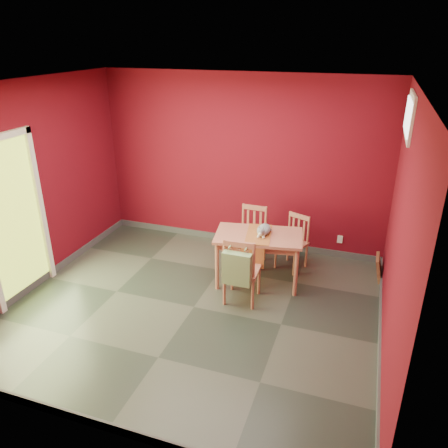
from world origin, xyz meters
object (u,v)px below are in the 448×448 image
(chair_far_left, at_px, (251,235))
(chair_far_right, at_px, (293,242))
(picture_frame, at_px, (379,267))
(tote_bag, at_px, (237,269))
(chair_near, at_px, (241,269))
(dining_table, at_px, (258,241))
(cat, at_px, (264,228))

(chair_far_left, bearing_deg, chair_far_right, 5.55)
(chair_far_right, xyz_separation_m, picture_frame, (1.21, 0.05, -0.24))
(picture_frame, bearing_deg, tote_bag, -140.02)
(picture_frame, bearing_deg, chair_near, -144.87)
(chair_far_right, bearing_deg, chair_far_left, -174.45)
(chair_near, bearing_deg, chair_far_left, 98.80)
(dining_table, bearing_deg, chair_far_right, 56.96)
(chair_far_right, relative_size, picture_frame, 2.34)
(chair_far_right, relative_size, tote_bag, 1.65)
(tote_bag, bearing_deg, chair_far_left, 97.56)
(tote_bag, bearing_deg, picture_frame, 39.98)
(chair_far_left, xyz_separation_m, chair_far_right, (0.62, 0.06, -0.03))
(dining_table, xyz_separation_m, chair_far_left, (-0.24, 0.52, -0.19))
(dining_table, distance_m, picture_frame, 1.77)
(chair_far_left, xyz_separation_m, cat, (0.30, -0.48, 0.37))
(chair_near, distance_m, tote_bag, 0.25)
(dining_table, distance_m, chair_far_right, 0.73)
(dining_table, height_order, picture_frame, dining_table)
(dining_table, height_order, cat, cat)
(chair_far_left, bearing_deg, cat, -58.38)
(chair_far_left, distance_m, chair_far_right, 0.62)
(chair_far_left, xyz_separation_m, tote_bag, (0.17, -1.28, 0.15))
(chair_near, relative_size, cat, 2.54)
(chair_far_right, xyz_separation_m, cat, (-0.32, -0.54, 0.40))
(chair_far_left, bearing_deg, dining_table, -65.32)
(chair_far_right, height_order, picture_frame, chair_far_right)
(dining_table, height_order, chair_near, chair_near)
(cat, bearing_deg, tote_bag, -85.51)
(picture_frame, bearing_deg, cat, -158.84)
(chair_near, xyz_separation_m, cat, (0.13, 0.58, 0.34))
(dining_table, relative_size, picture_frame, 3.64)
(chair_far_left, distance_m, tote_bag, 1.30)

